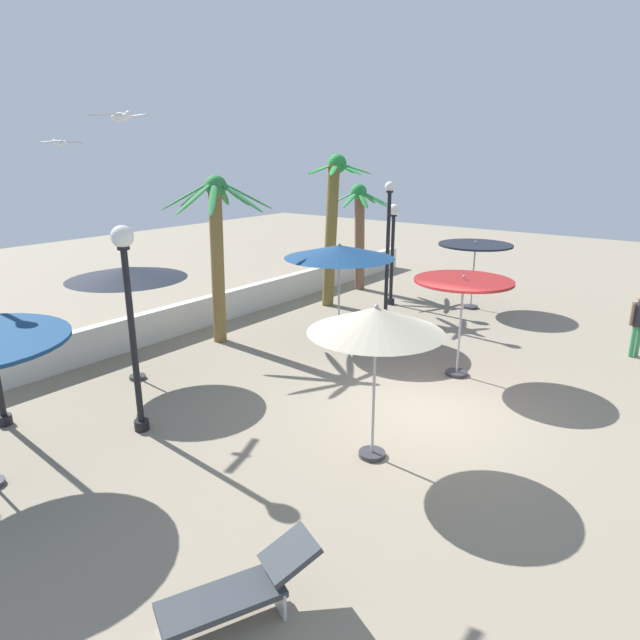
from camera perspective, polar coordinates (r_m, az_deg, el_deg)
The scene contains 17 objects.
ground_plane at distance 11.96m, azimuth 11.00°, elevation -8.82°, with size 56.00×56.00×0.00m, color gray.
boundary_wall at distance 16.67m, azimuth -14.55°, elevation 0.03°, with size 25.20×0.30×0.90m, color silver.
patio_umbrella_0 at distance 9.07m, azimuth 5.79°, elevation -0.12°, with size 2.28×2.28×2.77m.
patio_umbrella_1 at distance 13.13m, azimuth 14.53°, elevation 3.21°, with size 2.26×2.26×2.45m.
patio_umbrella_2 at distance 15.29m, azimuth 2.01°, elevation 7.01°, with size 3.05×3.05×2.76m.
patio_umbrella_4 at distance 19.29m, azimuth 15.71°, elevation 7.11°, with size 2.44×2.44×2.32m.
patio_umbrella_5 at distance 13.12m, azimuth -19.28°, elevation 4.53°, with size 2.65×2.65×2.75m.
palm_tree_0 at distance 15.35m, azimuth -10.55°, elevation 8.32°, with size 2.99×2.99×4.57m.
palm_tree_1 at distance 21.24m, azimuth 4.06°, elevation 9.89°, with size 2.36×2.36×4.03m.
palm_tree_2 at distance 19.06m, azimuth 1.33°, elevation 10.88°, with size 2.31×2.35×5.09m.
lamp_post_0 at distance 19.21m, azimuth 7.50°, elevation 8.03°, with size 0.38×0.38×3.48m.
lamp_post_1 at distance 17.59m, azimuth 7.00°, elevation 7.73°, with size 0.31×0.31×4.29m.
lamp_post_3 at distance 10.51m, azimuth -19.07°, elevation 1.70°, with size 0.40×0.40×3.93m.
lounge_chair_0 at distance 7.00m, azimuth -8.17°, elevation -25.74°, with size 1.91×1.29×0.82m.
guest_0 at distance 16.42m, azimuth 30.03°, elevation 0.05°, with size 0.44×0.42×1.67m.
seagull_0 at distance 8.89m, azimuth -19.82°, elevation 19.16°, with size 1.01×0.39×0.14m.
seagull_1 at distance 13.55m, azimuth -25.17°, elevation 16.24°, with size 1.18×0.56×0.14m.
Camera 1 is at (-9.79, -4.58, 5.13)m, focal length 31.06 mm.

